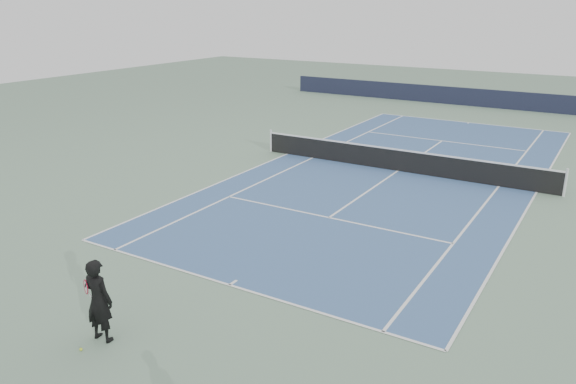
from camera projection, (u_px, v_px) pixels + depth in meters
The scene contains 6 objects.
ground at pixel (398, 171), 23.77m from camera, with size 80.00×80.00×0.00m, color slate.
court_surface at pixel (398, 171), 23.77m from camera, with size 10.97×23.77×0.01m, color #3A5A89.
tennis_net at pixel (399, 160), 23.61m from camera, with size 12.90×0.10×1.07m.
windscreen_far at pixel (492, 99), 38.10m from camera, with size 30.00×0.25×1.20m, color black.
tennis_player at pixel (98, 300), 11.58m from camera, with size 0.82×0.56×1.84m.
tennis_ball at pixel (81, 349), 11.46m from camera, with size 0.06×0.06×0.06m, color #C2D82C.
Camera 1 is at (7.79, -21.94, 6.74)m, focal length 35.00 mm.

